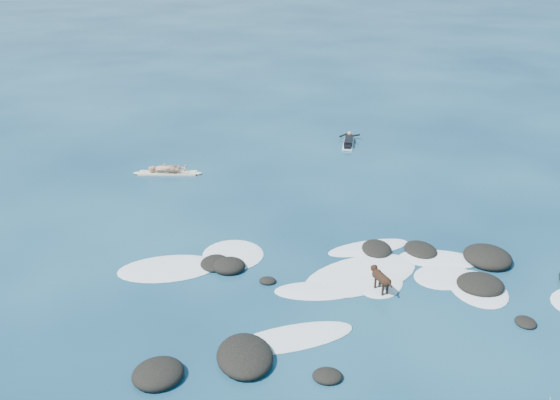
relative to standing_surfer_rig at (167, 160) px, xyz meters
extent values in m
plane|color=#0A2642|center=(5.76, -9.57, -0.66)|extent=(160.00, 160.00, 0.00)
ellipsoid|color=black|center=(9.17, -12.86, -0.62)|extent=(0.60, 0.65, 0.18)
ellipsoid|color=black|center=(8.83, -10.94, -0.56)|extent=(1.74, 1.70, 0.44)
ellipsoid|color=black|center=(1.27, -8.13, -0.61)|extent=(1.18, 1.29, 0.23)
ellipsoid|color=black|center=(9.80, -9.53, -0.52)|extent=(1.89, 1.97, 0.58)
ellipsoid|color=black|center=(1.55, -12.97, -0.53)|extent=(1.40, 1.77, 0.54)
ellipsoid|color=black|center=(6.56, -8.22, -0.59)|extent=(1.15, 1.36, 0.32)
ellipsoid|color=black|center=(7.95, -8.56, -0.59)|extent=(1.20, 1.39, 0.31)
ellipsoid|color=black|center=(1.67, -8.49, -0.55)|extent=(1.15, 1.07, 0.45)
ellipsoid|color=black|center=(3.38, -13.99, -0.60)|extent=(0.85, 0.77, 0.26)
ellipsoid|color=black|center=(2.72, -9.48, -0.61)|extent=(0.60, 0.53, 0.21)
ellipsoid|color=black|center=(-0.55, -13.22, -0.54)|extent=(1.65, 1.61, 0.48)
ellipsoid|color=white|center=(6.19, -10.03, -0.65)|extent=(1.50, 1.89, 0.12)
ellipsoid|color=white|center=(5.59, -9.68, -0.65)|extent=(2.53, 2.10, 0.12)
ellipsoid|color=white|center=(8.34, -9.14, -0.65)|extent=(2.80, 1.97, 0.12)
ellipsoid|color=white|center=(4.04, -10.24, -0.65)|extent=(2.62, 1.43, 0.12)
ellipsoid|color=white|center=(8.03, -10.18, -0.65)|extent=(2.05, 1.74, 0.12)
ellipsoid|color=white|center=(5.61, -9.60, -0.65)|extent=(4.39, 3.24, 0.12)
ellipsoid|color=white|center=(1.90, -7.61, -0.65)|extent=(2.03, 2.09, 0.12)
ellipsoid|color=white|center=(2.88, -12.31, -0.65)|extent=(3.51, 1.53, 0.12)
ellipsoid|color=white|center=(6.37, -7.98, -0.65)|extent=(3.00, 1.35, 0.12)
ellipsoid|color=white|center=(-0.19, -8.11, -0.65)|extent=(3.12, 1.69, 0.12)
ellipsoid|color=white|center=(8.74, -11.00, -0.65)|extent=(1.77, 2.28, 0.12)
ellipsoid|color=white|center=(5.86, -10.56, -0.65)|extent=(1.10, 0.90, 0.12)
cube|color=beige|center=(0.00, 0.00, -0.62)|extent=(2.51, 0.98, 0.08)
ellipsoid|color=beige|center=(1.21, -0.24, -0.62)|extent=(0.54, 0.37, 0.09)
ellipsoid|color=beige|center=(-1.21, 0.24, -0.62)|extent=(0.54, 0.37, 0.09)
imported|color=tan|center=(0.00, 0.00, 0.22)|extent=(0.49, 0.65, 1.60)
cube|color=silver|center=(8.74, 2.34, -0.62)|extent=(1.16, 2.13, 0.08)
ellipsoid|color=silver|center=(9.10, 3.32, -0.62)|extent=(0.39, 0.52, 0.08)
cube|color=black|center=(8.74, 2.34, -0.47)|extent=(0.80, 1.34, 0.21)
sphere|color=tan|center=(8.99, 3.04, -0.36)|extent=(0.28, 0.28, 0.22)
cylinder|color=black|center=(8.79, 3.26, -0.48)|extent=(0.53, 0.11, 0.24)
cylinder|color=black|center=(9.29, 3.08, -0.48)|extent=(0.44, 0.42, 0.24)
cube|color=black|center=(8.50, 1.67, -0.51)|extent=(0.48, 0.60, 0.13)
cylinder|color=black|center=(5.86, -10.66, -0.17)|extent=(0.40, 0.63, 0.28)
sphere|color=black|center=(5.80, -10.40, -0.17)|extent=(0.35, 0.35, 0.29)
sphere|color=black|center=(5.92, -10.91, -0.17)|extent=(0.32, 0.32, 0.27)
sphere|color=black|center=(5.76, -10.24, -0.07)|extent=(0.25, 0.25, 0.21)
cone|color=black|center=(5.73, -10.12, -0.09)|extent=(0.14, 0.15, 0.11)
cone|color=black|center=(5.71, -10.26, 0.01)|extent=(0.11, 0.09, 0.10)
cone|color=black|center=(5.82, -10.24, 0.01)|extent=(0.11, 0.09, 0.10)
cylinder|color=black|center=(5.74, -10.48, -0.48)|extent=(0.08, 0.08, 0.38)
cylinder|color=black|center=(5.89, -10.45, -0.48)|extent=(0.08, 0.08, 0.38)
cylinder|color=black|center=(5.83, -10.87, -0.48)|extent=(0.08, 0.08, 0.38)
cylinder|color=black|center=(5.98, -10.83, -0.48)|extent=(0.08, 0.08, 0.38)
cylinder|color=black|center=(5.95, -11.04, -0.12)|extent=(0.11, 0.28, 0.16)
camera|label=1|loc=(0.08, -25.30, 9.18)|focal=40.00mm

